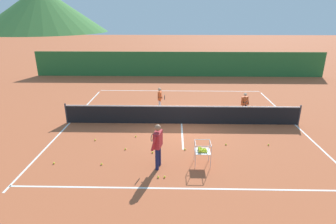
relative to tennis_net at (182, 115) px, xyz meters
name	(u,v)px	position (x,y,z in m)	size (l,w,h in m)	color
ground_plane	(182,124)	(0.00, 0.00, -0.50)	(120.00, 120.00, 0.00)	#B25633
line_baseline_near	(186,189)	(0.00, -5.56, -0.50)	(11.61, 0.08, 0.01)	white
line_baseline_far	(180,91)	(0.00, 6.31, -0.50)	(11.61, 0.08, 0.01)	white
line_sideline_west	(70,123)	(-5.81, 0.00, -0.50)	(0.08, 11.87, 0.01)	white
line_sideline_east	(295,125)	(5.81, 0.00, -0.50)	(0.08, 11.87, 0.01)	white
line_service_center	(182,124)	(0.00, 0.00, -0.50)	(0.08, 5.70, 0.01)	white
tennis_net	(182,115)	(0.00, 0.00, 0.00)	(11.97, 0.08, 1.05)	#333338
instructor	(158,142)	(-0.97, -4.26, 0.52)	(0.44, 0.82, 1.70)	#191E4C
student_0	(160,97)	(-1.21, 1.98, 0.32)	(0.41, 0.66, 1.37)	silver
student_1	(245,102)	(3.46, 1.22, 0.29)	(0.51, 0.67, 1.31)	navy
ball_cart	(202,150)	(0.66, -4.01, 0.09)	(0.58, 0.58, 0.90)	#B7B7BC
tennis_ball_0	(125,149)	(-2.42, -2.91, -0.47)	(0.07, 0.07, 0.07)	yellow
tennis_ball_1	(95,140)	(-3.91, -2.08, -0.47)	(0.07, 0.07, 0.07)	yellow
tennis_ball_2	(102,164)	(-3.11, -4.15, -0.47)	(0.07, 0.07, 0.07)	yellow
tennis_ball_3	(226,144)	(1.86, -2.39, -0.47)	(0.07, 0.07, 0.07)	yellow
tennis_ball_4	(185,149)	(0.07, -2.89, -0.47)	(0.07, 0.07, 0.07)	yellow
tennis_ball_5	(136,136)	(-2.15, -1.67, -0.47)	(0.07, 0.07, 0.07)	yellow
tennis_ball_6	(268,145)	(3.69, -2.39, -0.47)	(0.07, 0.07, 0.07)	yellow
tennis_ball_7	(54,163)	(-4.93, -4.13, -0.47)	(0.07, 0.07, 0.07)	yellow
tennis_ball_8	(158,177)	(-0.92, -4.96, -0.47)	(0.07, 0.07, 0.07)	yellow
tennis_ball_9	(152,152)	(-1.26, -3.17, -0.47)	(0.07, 0.07, 0.07)	yellow
tennis_ball_10	(165,177)	(-0.70, -4.95, -0.47)	(0.07, 0.07, 0.07)	yellow
windscreen_fence	(179,64)	(0.00, 11.23, 0.59)	(25.55, 0.08, 2.17)	#286B33
hill_0	(42,10)	(-38.52, 70.35, 5.73)	(36.17, 36.17, 12.45)	#427A38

